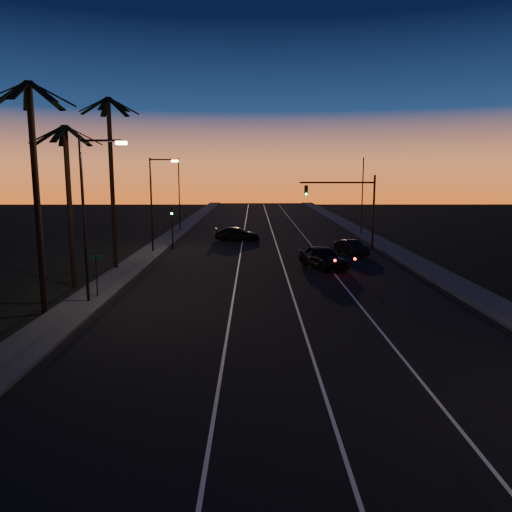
{
  "coord_description": "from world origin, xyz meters",
  "views": [
    {
      "loc": [
        -1.81,
        -6.95,
        7.13
      ],
      "look_at": [
        -1.68,
        20.77,
        2.54
      ],
      "focal_mm": 35.0,
      "sensor_mm": 36.0,
      "label": 1
    }
  ],
  "objects_px": {
    "signal_mast": "(349,199)",
    "cross_car": "(237,234)",
    "right_car": "(351,247)",
    "lead_car": "(323,257)"
  },
  "relations": [
    {
      "from": "right_car",
      "to": "cross_car",
      "type": "xyz_separation_m",
      "value": [
        -10.46,
        9.56,
        0.06
      ]
    },
    {
      "from": "cross_car",
      "to": "signal_mast",
      "type": "bearing_deg",
      "value": -30.31
    },
    {
      "from": "signal_mast",
      "to": "cross_car",
      "type": "bearing_deg",
      "value": 149.69
    },
    {
      "from": "lead_car",
      "to": "right_car",
      "type": "distance_m",
      "value": 7.15
    },
    {
      "from": "right_car",
      "to": "cross_car",
      "type": "height_order",
      "value": "cross_car"
    },
    {
      "from": "lead_car",
      "to": "right_car",
      "type": "xyz_separation_m",
      "value": [
        3.39,
        6.29,
        -0.19
      ]
    },
    {
      "from": "signal_mast",
      "to": "right_car",
      "type": "height_order",
      "value": "signal_mast"
    },
    {
      "from": "signal_mast",
      "to": "right_car",
      "type": "xyz_separation_m",
      "value": [
        -0.27,
        -3.29,
        -4.12
      ]
    },
    {
      "from": "signal_mast",
      "to": "lead_car",
      "type": "relative_size",
      "value": 1.23
    },
    {
      "from": "signal_mast",
      "to": "lead_car",
      "type": "xyz_separation_m",
      "value": [
        -3.66,
        -9.58,
        -3.93
      ]
    }
  ]
}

